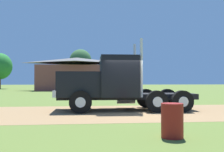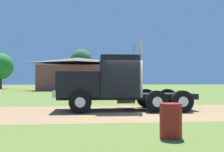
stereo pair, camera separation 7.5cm
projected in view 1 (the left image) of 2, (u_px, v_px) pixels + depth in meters
name	position (u px, v px, depth m)	size (l,w,h in m)	color
ground_plane	(131.00, 112.00, 12.10)	(200.00, 200.00, 0.00)	#566A2C
dirt_track	(131.00, 112.00, 12.10)	(120.00, 6.33, 0.01)	#906F49
truck_foreground_white	(111.00, 84.00, 12.93)	(7.20, 2.83, 3.58)	black
steel_barrel	(172.00, 120.00, 6.62)	(0.58, 0.58, 0.91)	maroon
shed_building	(77.00, 75.00, 41.50)	(12.93, 7.50, 5.44)	brown
tree_left	(0.00, 66.00, 49.53)	(4.74, 4.74, 7.09)	#513823
tree_mid	(81.00, 62.00, 43.95)	(3.95, 3.95, 7.13)	#513823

